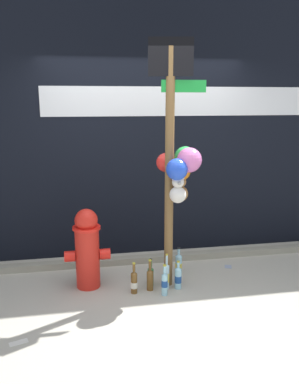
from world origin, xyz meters
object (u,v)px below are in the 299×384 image
bottle_2 (178,277)px  bottle_6 (165,283)px  bottle_4 (134,282)px  bottle_5 (151,275)px  bottle_1 (167,276)px  fire_hydrant (87,248)px  bottle_3 (150,279)px  bottle_0 (179,264)px  memorial_post (177,156)px

bottle_2 → bottle_6: 0.21m
bottle_4 → bottle_5: 0.24m
bottle_2 → bottle_1: bearing=168.1°
bottle_4 → bottle_6: bearing=-18.1°
bottle_2 → fire_hydrant: bearing=166.7°
bottle_1 → bottle_3: 0.18m
bottle_6 → bottle_2: bearing=34.3°
bottle_0 → bottle_1: 0.41m
bottle_3 → bottle_6: size_ratio=1.02×
bottle_2 → bottle_6: size_ratio=0.93×
bottle_4 → bottle_5: (0.20, 0.14, -0.00)m
bottle_6 → bottle_3: bearing=133.2°
bottle_0 → bottle_4: size_ratio=0.93×
bottle_0 → bottle_4: bearing=-146.2°
bottle_0 → bottle_6: 0.56m
bottle_1 → bottle_6: 0.16m
bottle_2 → bottle_3: size_ratio=0.91×
memorial_post → bottle_2: bearing=-88.7°
bottle_0 → bottle_4: 0.70m
bottle_0 → bottle_2: (-0.10, -0.37, 0.01)m
memorial_post → bottle_1: size_ratio=6.55×
bottle_1 → memorial_post: bearing=35.1°
bottle_6 → memorial_post: bearing=53.0°
bottle_3 → bottle_6: bottle_3 is taller
fire_hydrant → bottle_1: fire_hydrant is taller
fire_hydrant → bottle_4: fire_hydrant is taller
bottle_0 → bottle_2: 0.38m
memorial_post → bottle_0: (0.10, 0.26, -1.31)m
fire_hydrant → bottle_5: bearing=-9.2°
bottle_1 → bottle_3: bearing=-177.3°
bottle_1 → bottle_3: (-0.18, -0.01, -0.01)m
memorial_post → fire_hydrant: size_ratio=2.94×
bottle_5 → bottle_6: size_ratio=0.92×
bottle_2 → bottle_4: 0.48m
fire_hydrant → bottle_1: bearing=-13.5°
memorial_post → bottle_4: size_ratio=7.54×
fire_hydrant → bottle_3: size_ratio=2.54×
bottle_5 → memorial_post: bearing=-1.4°
bottle_0 → bottle_6: bearing=-119.4°
bottle_5 → bottle_4: bearing=-146.1°
bottle_0 → bottle_4: bottle_4 is taller
bottle_3 → bottle_4: 0.18m
bottle_2 → bottle_4: size_ratio=0.92×
bottle_2 → bottle_4: bottle_4 is taller
fire_hydrant → bottle_6: size_ratio=2.59×
memorial_post → bottle_4: (-0.48, -0.13, -1.30)m
bottle_0 → bottle_2: bottle_0 is taller
bottle_3 → bottle_6: bearing=-46.8°
bottle_1 → bottle_5: (-0.16, 0.09, -0.02)m
memorial_post → bottle_0: bearing=68.5°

